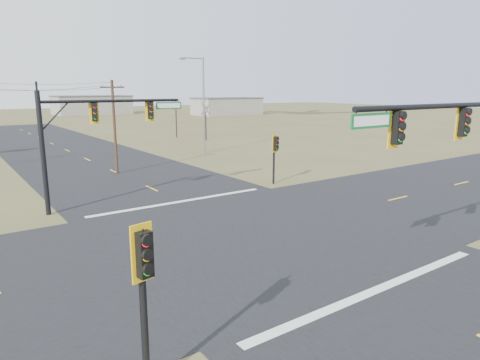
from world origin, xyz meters
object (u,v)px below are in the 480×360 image
pedestal_signal_ne (275,147)px  pedestal_signal_sw (144,271)px  mast_arm_far (95,124)px  streetlight_a (202,100)px  mast_arm_near (465,140)px  bare_tree_d (176,104)px  utility_pole_near (114,125)px  bare_tree_c (206,109)px

pedestal_signal_ne → pedestal_signal_sw: pedestal_signal_sw is taller
mast_arm_far → streetlight_a: streetlight_a is taller
mast_arm_near → pedestal_signal_ne: 16.81m
bare_tree_d → streetlight_a: bearing=-107.4°
mast_arm_near → streetlight_a: streetlight_a is taller
pedestal_signal_ne → bare_tree_d: 34.43m
mast_arm_far → streetlight_a: 22.52m
pedestal_signal_ne → pedestal_signal_sw: (-17.04, -15.82, 0.27)m
pedestal_signal_sw → bare_tree_d: bearing=51.4°
streetlight_a → mast_arm_near: bearing=-104.4°
mast_arm_near → mast_arm_far: size_ratio=1.17×
mast_arm_near → mast_arm_far: 19.35m
pedestal_signal_ne → utility_pole_near: utility_pole_near is taller
mast_arm_near → mast_arm_far: mast_arm_near is taller
pedestal_signal_sw → utility_pole_near: utility_pole_near is taller
streetlight_a → bare_tree_d: bearing=71.6°
bare_tree_c → bare_tree_d: size_ratio=0.93×
utility_pole_near → streetlight_a: streetlight_a is taller
streetlight_a → pedestal_signal_ne: bearing=-103.0°
utility_pole_near → bare_tree_c: 25.46m
pedestal_signal_ne → utility_pole_near: size_ratio=0.49×
pedestal_signal_ne → utility_pole_near: 13.80m
mast_arm_near → streetlight_a: size_ratio=0.99×
bare_tree_d → utility_pole_near: bearing=-127.3°
mast_arm_far → pedestal_signal_ne: 13.02m
mast_arm_near → streetlight_a: (7.80, 32.88, 0.72)m
mast_arm_far → streetlight_a: size_ratio=0.85×
mast_arm_near → bare_tree_c: size_ratio=1.85×
mast_arm_far → pedestal_signal_sw: mast_arm_far is taller
mast_arm_near → streetlight_a: 33.80m
bare_tree_c → bare_tree_d: (-1.93, 5.30, 0.48)m
mast_arm_near → bare_tree_c: (14.89, 44.04, -0.77)m
pedestal_signal_ne → utility_pole_near: bearing=117.6°
mast_arm_near → utility_pole_near: utility_pole_near is taller
pedestal_signal_ne → bare_tree_d: (8.71, 33.25, 2.04)m
utility_pole_near → bare_tree_c: size_ratio=1.40×
mast_arm_near → utility_pole_near: bearing=97.8°
mast_arm_near → bare_tree_d: mast_arm_near is taller
mast_arm_near → pedestal_signal_sw: size_ratio=2.47×
utility_pole_near → streetlight_a: size_ratio=0.75×
pedestal_signal_ne → streetlight_a: size_ratio=0.36×
pedestal_signal_ne → pedestal_signal_sw: size_ratio=0.91×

